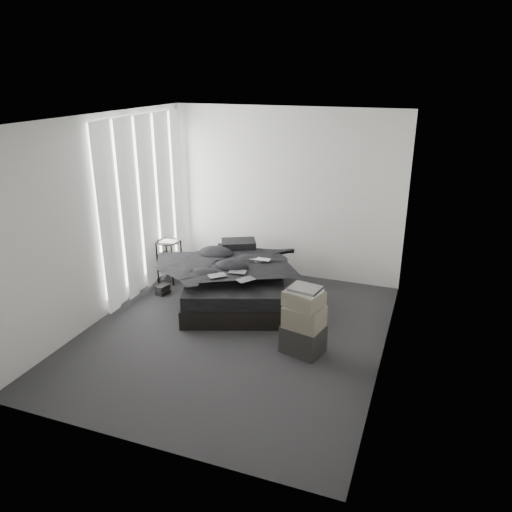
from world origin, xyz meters
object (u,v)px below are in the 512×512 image
(box_lower, at_px, (303,339))
(laptop, at_px, (259,256))
(side_stand, at_px, (170,261))
(bed, at_px, (236,292))

(box_lower, bearing_deg, laptop, 129.66)
(laptop, distance_m, side_stand, 1.56)
(side_stand, height_order, box_lower, side_stand)
(bed, xyz_separation_m, side_stand, (-1.22, 0.29, 0.20))
(side_stand, distance_m, box_lower, 2.80)
(side_stand, xyz_separation_m, box_lower, (2.48, -1.29, -0.16))
(laptop, height_order, box_lower, laptop)
(side_stand, bearing_deg, bed, -13.23)
(bed, bearing_deg, side_stand, 146.85)
(bed, relative_size, box_lower, 3.98)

